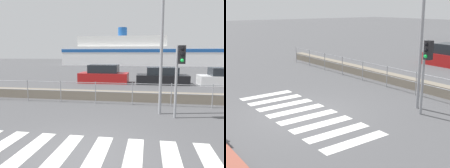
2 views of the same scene
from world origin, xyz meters
TOP-DOWN VIEW (x-y plane):
  - ground_plane at (0.00, 0.00)m, footprint 160.00×160.00m
  - crosswalk at (-0.01, 0.00)m, footprint 6.75×2.40m
  - seawall at (0.00, 6.31)m, footprint 22.26×0.55m
  - harbor_fence at (0.00, 5.43)m, footprint 20.07×0.04m
  - traffic_light_far at (2.80, 3.55)m, footprint 0.34×0.32m
  - streetlamp at (2.14, 3.84)m, footprint 0.32×1.24m
  - ferry_boat at (-0.75, 40.03)m, footprint 30.95×6.84m
  - parked_car_red at (-2.06, 13.05)m, footprint 4.09×1.77m
  - parked_car_black at (2.77, 13.05)m, footprint 4.09×1.77m

SIDE VIEW (x-z plane):
  - ground_plane at x=0.00m, z-range 0.00..0.00m
  - crosswalk at x=-0.01m, z-range 0.00..0.01m
  - seawall at x=0.00m, z-range 0.00..0.49m
  - parked_car_black at x=2.77m, z-range -0.10..1.26m
  - parked_car_red at x=-2.06m, z-range -0.11..1.40m
  - harbor_fence at x=0.00m, z-range 0.18..1.27m
  - traffic_light_far at x=2.80m, z-range 0.65..3.43m
  - ferry_boat at x=-0.75m, z-range -1.33..6.23m
  - streetlamp at x=2.14m, z-range 0.77..7.74m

